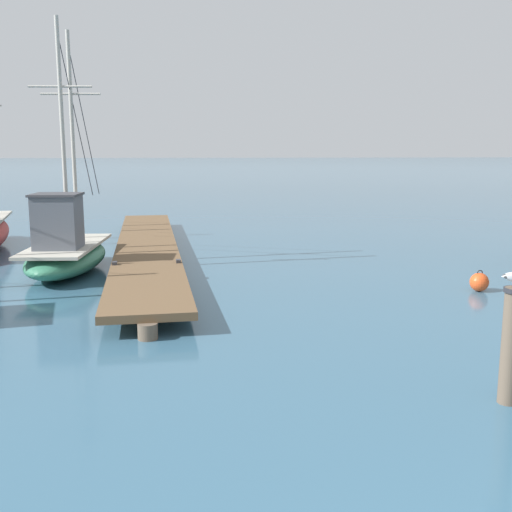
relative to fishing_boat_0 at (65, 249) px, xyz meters
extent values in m
cube|color=brown|center=(1.98, 2.08, -0.30)|extent=(3.17, 16.33, 0.16)
cylinder|color=brown|center=(2.67, -6.00, -0.53)|extent=(0.36, 0.36, 0.29)
cylinder|color=brown|center=(2.21, -0.61, -0.53)|extent=(0.36, 0.36, 0.29)
cylinder|color=brown|center=(1.75, 4.78, -0.53)|extent=(0.36, 0.36, 0.29)
cylinder|color=brown|center=(1.29, 10.17, -0.53)|extent=(0.36, 0.36, 0.29)
cube|color=#333338|center=(1.46, -1.22, -0.18)|extent=(0.14, 0.21, 0.08)
cube|color=#333338|center=(3.05, -1.08, -0.18)|extent=(0.14, 0.21, 0.08)
ellipsoid|color=#337556|center=(0.01, 0.11, -0.28)|extent=(2.10, 4.61, 0.79)
cube|color=#B2AD9E|center=(0.01, 0.11, 0.07)|extent=(1.85, 4.15, 0.08)
cube|color=#565B66|center=(-0.03, -0.57, 0.79)|extent=(1.16, 1.06, 1.36)
cube|color=#3D3D42|center=(-0.03, -0.57, 1.50)|extent=(1.25, 1.14, 0.06)
cylinder|color=#B2ADA3|center=(0.02, 0.33, 3.08)|extent=(0.11, 0.11, 5.93)
cylinder|color=#B2ADA3|center=(0.02, 0.33, 4.27)|extent=(1.66, 0.15, 0.06)
cylinder|color=#333338|center=(0.11, 1.93, 3.37)|extent=(0.20, 3.08, 4.39)
cylinder|color=#B2ADA3|center=(0.08, 1.35, 2.99)|extent=(0.11, 0.11, 5.76)
cylinder|color=#B2ADA3|center=(0.08, 1.35, 4.16)|extent=(1.66, 0.15, 0.06)
cylinder|color=#333338|center=(0.16, 2.90, 3.28)|extent=(0.19, 2.99, 4.26)
cylinder|color=brown|center=(7.69, -9.23, 0.12)|extent=(0.26, 0.26, 1.58)
ellipsoid|color=#383838|center=(7.58, -9.14, 1.05)|extent=(0.07, 0.04, 0.04)
ellipsoid|color=#383838|center=(7.55, -9.24, 1.05)|extent=(0.07, 0.04, 0.04)
cone|color=white|center=(7.55, -9.19, 1.05)|extent=(0.10, 0.09, 0.07)
sphere|color=#E04C1E|center=(10.20, -3.02, -0.45)|extent=(0.44, 0.44, 0.44)
torus|color=black|center=(10.20, -3.02, -0.23)|extent=(0.14, 0.02, 0.14)
camera|label=1|loc=(3.64, -16.57, 2.70)|focal=42.75mm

